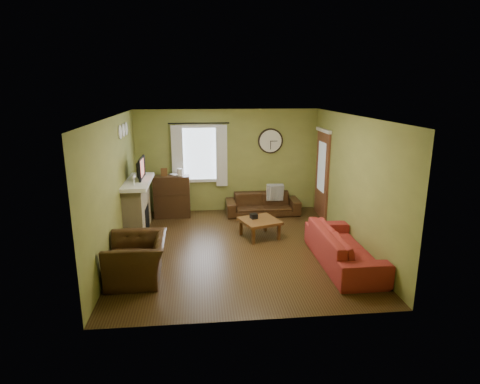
{
  "coord_description": "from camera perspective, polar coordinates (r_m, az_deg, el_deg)",
  "views": [
    {
      "loc": [
        -0.71,
        -7.47,
        3.13
      ],
      "look_at": [
        0.1,
        0.4,
        1.05
      ],
      "focal_mm": 30.0,
      "sensor_mm": 36.0,
      "label": 1
    }
  ],
  "objects": [
    {
      "name": "door",
      "position": [
        10.0,
        11.6,
        2.42
      ],
      "size": [
        0.05,
        0.9,
        2.1
      ],
      "primitive_type": "cube",
      "color": "brown",
      "rests_on": "floor"
    },
    {
      "name": "medallion_right",
      "position": [
        9.15,
        -15.91,
        8.65
      ],
      "size": [
        0.28,
        0.28,
        0.03
      ],
      "primitive_type": "cylinder",
      "color": "white",
      "rests_on": "wall_left"
    },
    {
      "name": "curtain_left",
      "position": [
        10.11,
        -8.89,
        4.98
      ],
      "size": [
        0.28,
        0.04,
        1.55
      ],
      "primitive_type": "cube",
      "color": "silver",
      "rests_on": "wall_back"
    },
    {
      "name": "sofa_brown",
      "position": [
        10.14,
        3.24,
        -1.7
      ],
      "size": [
        1.84,
        0.72,
        0.54
      ],
      "primitive_type": "imported",
      "color": "#321D0E",
      "rests_on": "floor"
    },
    {
      "name": "wall_clock",
      "position": [
        10.27,
        4.36,
        7.24
      ],
      "size": [
        0.64,
        0.06,
        0.64
      ],
      "primitive_type": null,
      "color": "white",
      "rests_on": "wall_back"
    },
    {
      "name": "wine_glass_a",
      "position": [
        8.43,
        -14.88,
        1.57
      ],
      "size": [
        0.07,
        0.07,
        0.21
      ],
      "primitive_type": null,
      "color": "white",
      "rests_on": "mantel"
    },
    {
      "name": "wall_left",
      "position": [
        7.85,
        -17.38,
        0.57
      ],
      "size": [
        0.0,
        5.2,
        2.6
      ],
      "primitive_type": "cube",
      "color": "olive",
      "rests_on": "ground"
    },
    {
      "name": "mantel",
      "position": [
        8.95,
        -14.47,
        1.41
      ],
      "size": [
        0.58,
        1.6,
        0.08
      ],
      "primitive_type": "cube",
      "color": "white",
      "rests_on": "fireplace"
    },
    {
      "name": "window_pane",
      "position": [
        10.18,
        -5.77,
        5.44
      ],
      "size": [
        1.0,
        0.02,
        1.3
      ],
      "primitive_type": null,
      "color": "silver",
      "rests_on": "wall_back"
    },
    {
      "name": "wall_front",
      "position": [
        5.25,
        2.28,
        -5.67
      ],
      "size": [
        4.6,
        0.0,
        2.6
      ],
      "primitive_type": "cube",
      "color": "olive",
      "rests_on": "ground"
    },
    {
      "name": "bookshelf",
      "position": [
        9.99,
        -9.64,
        -0.63
      ],
      "size": [
        0.87,
        0.37,
        1.04
      ],
      "primitive_type": null,
      "color": "black",
      "rests_on": "floor"
    },
    {
      "name": "wall_back",
      "position": [
        10.26,
        -1.82,
        4.44
      ],
      "size": [
        4.6,
        0.0,
        2.6
      ],
      "primitive_type": "cube",
      "color": "olive",
      "rests_on": "ground"
    },
    {
      "name": "medallion_mid",
      "position": [
        8.81,
        -16.29,
        8.41
      ],
      "size": [
        0.28,
        0.28,
        0.03
      ],
      "primitive_type": "cylinder",
      "color": "white",
      "rests_on": "wall_left"
    },
    {
      "name": "armchair",
      "position": [
        6.97,
        -14.43,
        -9.2
      ],
      "size": [
        0.99,
        1.12,
        0.72
      ],
      "primitive_type": "imported",
      "rotation": [
        0.0,
        0.0,
        -1.55
      ],
      "color": "#321D0E",
      "rests_on": "floor"
    },
    {
      "name": "medallion_left",
      "position": [
        8.46,
        -16.7,
        8.15
      ],
      "size": [
        0.28,
        0.28,
        0.03
      ],
      "primitive_type": "cylinder",
      "color": "white",
      "rests_on": "wall_left"
    },
    {
      "name": "ceiling",
      "position": [
        7.52,
        -0.45,
        10.69
      ],
      "size": [
        4.6,
        5.2,
        0.0
      ],
      "primitive_type": "cube",
      "color": "white",
      "rests_on": "ground"
    },
    {
      "name": "tv_screen",
      "position": [
        9.03,
        -13.81,
        3.31
      ],
      "size": [
        0.02,
        0.62,
        0.36
      ],
      "primitive_type": "cube",
      "color": "#994C3F",
      "rests_on": "mantel"
    },
    {
      "name": "sofa_red",
      "position": [
        7.55,
        14.53,
        -7.6
      ],
      "size": [
        0.86,
        2.21,
        0.64
      ],
      "primitive_type": "imported",
      "rotation": [
        0.0,
        0.0,
        1.57
      ],
      "color": "maroon",
      "rests_on": "floor"
    },
    {
      "name": "wall_right",
      "position": [
        8.26,
        15.66,
        1.37
      ],
      "size": [
        0.0,
        5.2,
        2.6
      ],
      "primitive_type": "cube",
      "color": "olive",
      "rests_on": "ground"
    },
    {
      "name": "floor",
      "position": [
        8.13,
        -0.42,
        -7.91
      ],
      "size": [
        4.6,
        5.2,
        0.0
      ],
      "primitive_type": "cube",
      "color": "#382510",
      "rests_on": "ground"
    },
    {
      "name": "curtain_right",
      "position": [
        10.11,
        -2.63,
        5.14
      ],
      "size": [
        0.28,
        0.04,
        1.55
      ],
      "primitive_type": "cube",
      "color": "silver",
      "rests_on": "wall_back"
    },
    {
      "name": "book",
      "position": [
        9.94,
        -9.68,
        1.91
      ],
      "size": [
        0.26,
        0.26,
        0.02
      ],
      "primitive_type": "imported",
      "rotation": [
        0.0,
        0.0,
        0.72
      ],
      "color": "#583619",
      "rests_on": "bookshelf"
    },
    {
      "name": "pillow_right",
      "position": [
        10.16,
        4.98,
        -0.04
      ],
      "size": [
        0.42,
        0.14,
        0.42
      ],
      "primitive_type": "cube",
      "rotation": [
        0.0,
        0.0,
        -0.03
      ],
      "color": "#93969C",
      "rests_on": "sofa_brown"
    },
    {
      "name": "tv",
      "position": [
        9.05,
        -14.29,
        2.95
      ],
      "size": [
        0.08,
        0.6,
        0.35
      ],
      "primitive_type": "imported",
      "rotation": [
        0.0,
        0.0,
        1.57
      ],
      "color": "black",
      "rests_on": "mantel"
    },
    {
      "name": "tissue_box",
      "position": [
        8.61,
        1.97,
        -3.78
      ],
      "size": [
        0.18,
        0.18,
        0.11
      ],
      "primitive_type": "cube",
      "rotation": [
        0.0,
        0.0,
        0.34
      ],
      "color": "black",
      "rests_on": "coffee_table"
    },
    {
      "name": "coffee_table",
      "position": [
        8.61,
        2.79,
        -5.2
      ],
      "size": [
        0.95,
        0.95,
        0.4
      ],
      "primitive_type": null,
      "rotation": [
        0.0,
        0.0,
        0.33
      ],
      "color": "#583619",
      "rests_on": "floor"
    },
    {
      "name": "pillow_left",
      "position": [
        10.16,
        5.21,
        -0.05
      ],
      "size": [
        0.37,
        0.17,
        0.36
      ],
      "primitive_type": "cube",
      "rotation": [
        0.0,
        0.0,
        0.19
      ],
      "color": "#93969C",
      "rests_on": "sofa_brown"
    },
    {
      "name": "curtain_rod",
      "position": [
        9.99,
        -5.88,
        9.71
      ],
      "size": [
        0.03,
        0.03,
        1.5
      ],
      "primitive_type": "cylinder",
      "color": "black",
      "rests_on": "wall_back"
    },
    {
      "name": "firebox",
      "position": [
        9.15,
        -13.14,
        -3.68
      ],
      "size": [
        0.04,
        0.6,
        0.55
      ],
      "primitive_type": "cube",
      "color": "black",
      "rests_on": "fireplace"
    },
    {
      "name": "wine_glass_b",
      "position": [
        8.48,
        -14.82,
        1.69
      ],
      "size": [
        0.08,
        0.08,
        0.22
      ],
      "primitive_type": null,
      "color": "white",
      "rests_on": "mantel"
    },
    {
      "name": "fireplace",
      "position": [
        9.11,
        -14.42,
        -2.21
      ],
      "size": [
        0.4,
        1.4,
        1.1
      ],
      "primitive_type": "cube",
      "color": "tan",
      "rests_on": "floor"
    }
  ]
}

